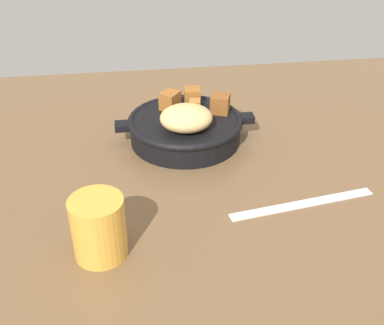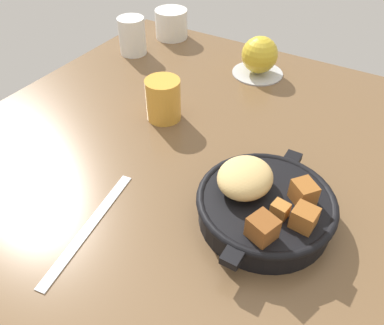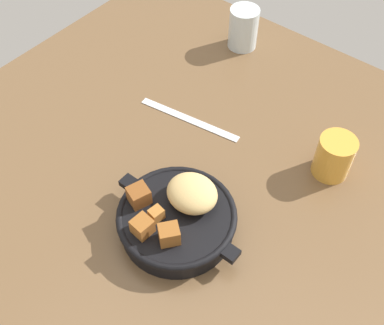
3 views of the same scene
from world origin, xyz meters
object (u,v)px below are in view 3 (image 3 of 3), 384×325
Objects in this scene: water_glass_tall at (243,28)px; juice_glass_amber at (334,157)px; butter_knife at (189,119)px; cast_iron_skillet at (178,216)px.

juice_glass_amber is (34.03, -20.46, -0.67)cm from water_glass_tall.
butter_knife is 27.53cm from water_glass_tall.
cast_iron_skillet reaches higher than butter_knife.
cast_iron_skillet is at bearing -64.15° from butter_knife.
juice_glass_amber is (14.16, 26.70, 0.97)cm from cast_iron_skillet.
water_glass_tall is (-5.61, 26.56, 4.57)cm from butter_knife.
cast_iron_skillet is 25.21cm from butter_knife.
juice_glass_amber reaches higher than butter_knife.
water_glass_tall reaches higher than juice_glass_amber.
juice_glass_amber is (28.41, 6.11, 3.90)cm from butter_knife.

